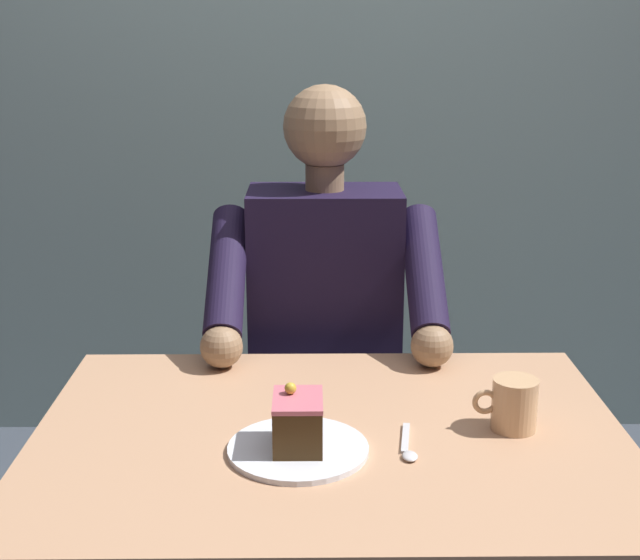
# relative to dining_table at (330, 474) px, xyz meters

# --- Properties ---
(dining_table) EXTENTS (1.05, 0.77, 0.70)m
(dining_table) POSITION_rel_dining_table_xyz_m (0.00, 0.00, 0.00)
(dining_table) COLOR tan
(dining_table) RESTS_ON ground
(chair) EXTENTS (0.42, 0.42, 0.90)m
(chair) POSITION_rel_dining_table_xyz_m (0.00, -0.70, -0.12)
(chair) COLOR tan
(chair) RESTS_ON ground
(seated_person) EXTENTS (0.53, 0.58, 1.27)m
(seated_person) POSITION_rel_dining_table_xyz_m (0.00, -0.53, 0.04)
(seated_person) COLOR #1D1430
(seated_person) RESTS_ON ground
(dessert_plate) EXTENTS (0.24, 0.24, 0.01)m
(dessert_plate) POSITION_rel_dining_table_xyz_m (0.06, 0.08, 0.09)
(dessert_plate) COLOR white
(dessert_plate) RESTS_ON dining_table
(cake_slice) EXTENTS (0.08, 0.11, 0.11)m
(cake_slice) POSITION_rel_dining_table_xyz_m (0.06, 0.08, 0.14)
(cake_slice) COLOR #412B13
(cake_slice) RESTS_ON dessert_plate
(coffee_cup) EXTENTS (0.12, 0.08, 0.09)m
(coffee_cup) POSITION_rel_dining_table_xyz_m (-0.32, -0.01, 0.13)
(coffee_cup) COLOR tan
(coffee_cup) RESTS_ON dining_table
(dessert_spoon) EXTENTS (0.03, 0.14, 0.01)m
(dessert_spoon) POSITION_rel_dining_table_xyz_m (-0.13, 0.07, 0.09)
(dessert_spoon) COLOR silver
(dessert_spoon) RESTS_ON dining_table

